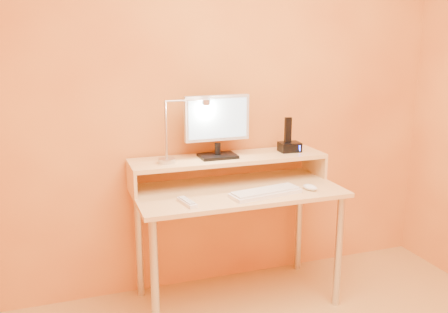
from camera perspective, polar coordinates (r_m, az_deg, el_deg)
name	(u,v)px	position (r m, az deg, el deg)	size (l,w,h in m)	color
wall_back	(220,93)	(3.00, -0.51, 7.62)	(3.00, 0.04, 2.50)	#F4A242
desk_leg_fl	(155,281)	(2.59, -8.25, -14.49)	(0.04, 0.04, 0.69)	silver
desk_leg_fr	(338,252)	(2.97, 13.49, -10.96)	(0.04, 0.04, 0.69)	silver
desk_leg_bl	(139,244)	(3.04, -10.09, -10.20)	(0.04, 0.04, 0.69)	silver
desk_leg_br	(299,222)	(3.36, 8.91, -7.75)	(0.04, 0.04, 0.69)	silver
desk_lower	(237,191)	(2.81, 1.59, -4.10)	(1.20, 0.60, 0.03)	#E5A96A
shelf_riser_left	(132,180)	(2.79, -10.96, -2.78)	(0.02, 0.30, 0.14)	#E5A96A
shelf_riser_right	(314,163)	(3.16, 10.70, -0.81)	(0.02, 0.30, 0.14)	#E5A96A
desk_shelf	(229,158)	(2.90, 0.57, -0.24)	(1.20, 0.30, 0.03)	#E5A96A
monitor_foot	(218,156)	(2.88, -0.75, 0.07)	(0.22, 0.16, 0.02)	black
monitor_neck	(218,149)	(2.87, -0.76, 0.92)	(0.04, 0.04, 0.07)	black
monitor_panel	(217,118)	(2.84, -0.83, 4.61)	(0.40, 0.04, 0.27)	silver
monitor_back	(216,117)	(2.86, -0.98, 4.68)	(0.36, 0.01, 0.23)	black
monitor_screen	(218,119)	(2.82, -0.71, 4.55)	(0.36, 0.00, 0.23)	#91B9D7
lamp_base	(167,161)	(2.77, -6.85, -0.51)	(0.10, 0.10, 0.03)	silver
lamp_post	(166,130)	(2.73, -6.96, 3.11)	(0.01, 0.01, 0.33)	silver
lamp_arm	(186,100)	(2.73, -4.58, 6.68)	(0.01, 0.01, 0.24)	silver
lamp_head	(206,102)	(2.76, -2.15, 6.49)	(0.04, 0.04, 0.03)	silver
lamp_bulb	(206,105)	(2.77, -2.15, 6.16)	(0.03, 0.03, 0.00)	#FFEAC6
phone_dock	(290,147)	(3.05, 7.82, 1.14)	(0.13, 0.10, 0.06)	black
phone_handset	(288,130)	(3.02, 7.63, 3.15)	(0.04, 0.03, 0.16)	black
phone_led	(300,148)	(3.03, 9.01, 1.00)	(0.01, 0.00, 0.04)	#1332FE
keyboard	(266,193)	(2.70, 4.97, -4.38)	(0.41, 0.13, 0.02)	white
mouse	(310,187)	(2.82, 10.23, -3.63)	(0.06, 0.10, 0.03)	white
remote_control	(187,202)	(2.55, -4.44, -5.47)	(0.04, 0.17, 0.02)	white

